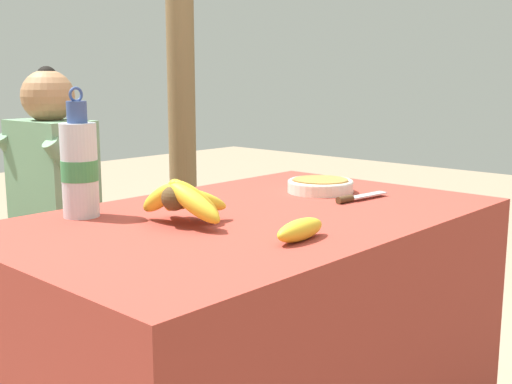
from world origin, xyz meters
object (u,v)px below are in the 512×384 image
at_px(seated_vendor, 44,195).
at_px(loose_banana_front, 300,230).
at_px(serving_bowl, 320,185).
at_px(banana_bunch_ripe, 184,199).
at_px(knife, 355,198).
at_px(wooden_bench, 27,273).
at_px(support_post_far, 181,73).
at_px(water_bottle, 79,167).

bearing_deg(seated_vendor, loose_banana_front, 79.73).
distance_m(serving_bowl, loose_banana_front, 0.58).
distance_m(banana_bunch_ripe, knife, 0.52).
bearing_deg(banana_bunch_ripe, wooden_bench, 81.05).
height_order(loose_banana_front, seated_vendor, seated_vendor).
bearing_deg(knife, banana_bunch_ripe, 171.30).
distance_m(knife, seated_vendor, 1.26).
bearing_deg(serving_bowl, support_post_far, 64.88).
xyz_separation_m(knife, wooden_bench, (-0.33, 1.27, -0.41)).
relative_size(knife, wooden_bench, 0.10).
bearing_deg(wooden_bench, water_bottle, -108.41).
distance_m(serving_bowl, support_post_far, 1.54).
bearing_deg(banana_bunch_ripe, serving_bowl, 2.19).
height_order(serving_bowl, water_bottle, water_bottle).
bearing_deg(knife, serving_bowl, 79.01).
relative_size(water_bottle, support_post_far, 0.14).
relative_size(banana_bunch_ripe, wooden_bench, 0.14).
bearing_deg(knife, water_bottle, 154.33).
xyz_separation_m(knife, seated_vendor, (-0.25, 1.23, -0.11)).
bearing_deg(seated_vendor, support_post_far, -165.88).
xyz_separation_m(loose_banana_front, seated_vendor, (0.18, 1.39, -0.13)).
xyz_separation_m(wooden_bench, seated_vendor, (0.07, -0.03, 0.30)).
distance_m(loose_banana_front, support_post_far, 2.05).
bearing_deg(water_bottle, serving_bowl, -18.96).
xyz_separation_m(banana_bunch_ripe, water_bottle, (-0.12, 0.25, 0.06)).
height_order(wooden_bench, seated_vendor, seated_vendor).
bearing_deg(support_post_far, knife, -114.34).
relative_size(water_bottle, wooden_bench, 0.17).
bearing_deg(water_bottle, knife, -31.69).
xyz_separation_m(banana_bunch_ripe, wooden_bench, (0.18, 1.13, -0.46)).
relative_size(loose_banana_front, support_post_far, 0.07).
relative_size(banana_bunch_ripe, support_post_far, 0.12).
height_order(banana_bunch_ripe, serving_bowl, banana_bunch_ripe).
bearing_deg(support_post_far, seated_vendor, -163.11).
xyz_separation_m(banana_bunch_ripe, knife, (0.50, -0.13, -0.05)).
bearing_deg(knife, loose_banana_front, -154.00).
relative_size(banana_bunch_ripe, seated_vendor, 0.24).
relative_size(serving_bowl, knife, 0.99).
distance_m(wooden_bench, seated_vendor, 0.31).
xyz_separation_m(banana_bunch_ripe, support_post_far, (1.19, 1.39, 0.29)).
relative_size(water_bottle, loose_banana_front, 2.03).
bearing_deg(support_post_far, serving_bowl, -115.12).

